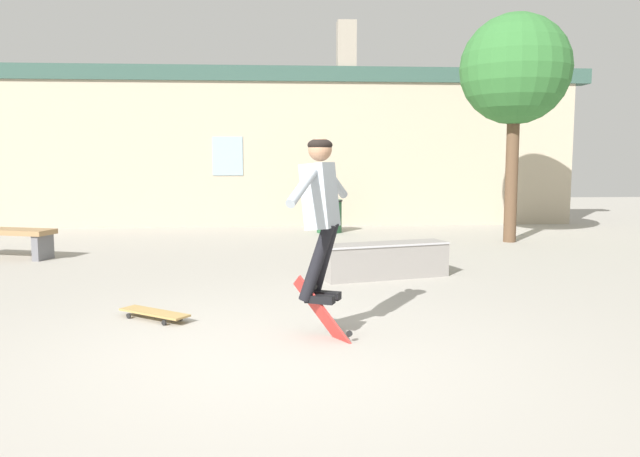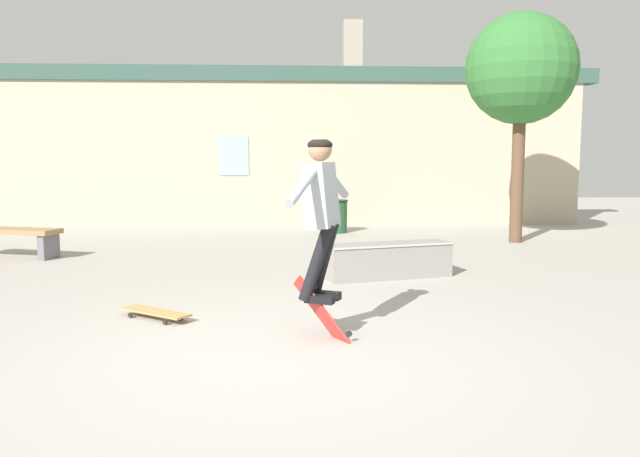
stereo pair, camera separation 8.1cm
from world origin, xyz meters
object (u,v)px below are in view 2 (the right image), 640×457
object	(u,v)px
skater	(320,204)
tree_right	(521,70)
trash_bin	(335,215)
park_bench	(10,236)
skate_ledge	(388,260)
skateboard_resting	(156,312)
skateboard_flipping	(324,316)

from	to	relation	value
skater	tree_right	bearing A→B (deg)	80.53
tree_right	trash_bin	distance (m)	4.75
park_bench	skater	xyz separation A→B (m)	(4.80, -4.82, 0.85)
park_bench	skate_ledge	bearing A→B (deg)	-2.05
skate_ledge	skateboard_resting	size ratio (longest dim) A/B	2.31
trash_bin	skater	xyz separation A→B (m)	(-0.75, -7.94, 0.82)
tree_right	skateboard_resting	world-z (taller)	tree_right
skateboard_flipping	skateboard_resting	world-z (taller)	skateboard_flipping
trash_bin	skateboard_resting	world-z (taller)	trash_bin
skate_ledge	trash_bin	world-z (taller)	trash_bin
skater	skateboard_resting	world-z (taller)	skater
trash_bin	skateboard_resting	size ratio (longest dim) A/B	0.93
park_bench	skateboard_resting	distance (m)	5.21
skate_ledge	skater	size ratio (longest dim) A/B	1.22
skater	skateboard_resting	bearing A→B (deg)	-179.55
skate_ledge	skateboard_flipping	bearing A→B (deg)	-125.91
trash_bin	skateboard_resting	xyz separation A→B (m)	(-2.37, -7.23, -0.31)
trash_bin	skate_ledge	bearing A→B (deg)	-86.50
skate_ledge	trash_bin	distance (m)	5.22
skate_ledge	tree_right	bearing A→B (deg)	32.99
tree_right	skater	distance (m)	7.67
skate_ledge	skateboard_resting	world-z (taller)	skate_ledge
tree_right	park_bench	distance (m)	9.45
park_bench	trash_bin	size ratio (longest dim) A/B	2.47
park_bench	skateboard_resting	size ratio (longest dim) A/B	2.29
trash_bin	skateboard_resting	distance (m)	7.62
tree_right	skate_ledge	size ratio (longest dim) A/B	2.42
skater	trash_bin	bearing A→B (deg)	108.74
park_bench	skateboard_resting	xyz separation A→B (m)	(3.18, -4.11, -0.28)
tree_right	trash_bin	xyz separation A→B (m)	(-3.34, 1.78, -2.86)
skateboard_flipping	skateboard_resting	size ratio (longest dim) A/B	0.96
tree_right	skateboard_flipping	xyz separation A→B (m)	(-4.06, -6.22, -3.03)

